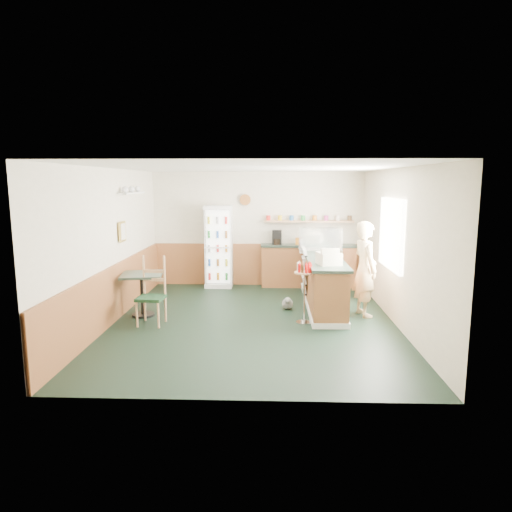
{
  "coord_description": "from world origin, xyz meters",
  "views": [
    {
      "loc": [
        0.34,
        -7.85,
        2.46
      ],
      "look_at": [
        0.04,
        0.6,
        1.09
      ],
      "focal_mm": 32.0,
      "sensor_mm": 36.0,
      "label": 1
    }
  ],
  "objects_px": {
    "cafe_chair": "(152,288)",
    "shopkeeper": "(365,269)",
    "cash_register": "(329,259)",
    "condiment_stand": "(304,282)",
    "display_case": "(320,240)",
    "cafe_table": "(142,286)",
    "drinks_fridge": "(219,246)"
  },
  "relations": [
    {
      "from": "drinks_fridge",
      "to": "display_case",
      "type": "distance_m",
      "value": 2.53
    },
    {
      "from": "cash_register",
      "to": "drinks_fridge",
      "type": "bearing_deg",
      "value": 116.91
    },
    {
      "from": "cash_register",
      "to": "condiment_stand",
      "type": "height_order",
      "value": "cash_register"
    },
    {
      "from": "display_case",
      "to": "cash_register",
      "type": "bearing_deg",
      "value": -90.0
    },
    {
      "from": "shopkeeper",
      "to": "cash_register",
      "type": "bearing_deg",
      "value": 95.83
    },
    {
      "from": "condiment_stand",
      "to": "drinks_fridge",
      "type": "bearing_deg",
      "value": 122.96
    },
    {
      "from": "display_case",
      "to": "cash_register",
      "type": "xyz_separation_m",
      "value": [
        -0.0,
        -1.49,
        -0.14
      ]
    },
    {
      "from": "drinks_fridge",
      "to": "condiment_stand",
      "type": "height_order",
      "value": "drinks_fridge"
    },
    {
      "from": "drinks_fridge",
      "to": "shopkeeper",
      "type": "height_order",
      "value": "drinks_fridge"
    },
    {
      "from": "display_case",
      "to": "cafe_table",
      "type": "xyz_separation_m",
      "value": [
        -3.4,
        -1.4,
        -0.7
      ]
    },
    {
      "from": "shopkeeper",
      "to": "condiment_stand",
      "type": "relative_size",
      "value": 1.65
    },
    {
      "from": "drinks_fridge",
      "to": "display_case",
      "type": "relative_size",
      "value": 2.16
    },
    {
      "from": "condiment_stand",
      "to": "cafe_table",
      "type": "distance_m",
      "value": 2.97
    },
    {
      "from": "display_case",
      "to": "cafe_chair",
      "type": "height_order",
      "value": "display_case"
    },
    {
      "from": "shopkeeper",
      "to": "condiment_stand",
      "type": "height_order",
      "value": "shopkeeper"
    },
    {
      "from": "drinks_fridge",
      "to": "display_case",
      "type": "bearing_deg",
      "value": -25.34
    },
    {
      "from": "cafe_table",
      "to": "cafe_chair",
      "type": "height_order",
      "value": "cafe_chair"
    },
    {
      "from": "cafe_chair",
      "to": "drinks_fridge",
      "type": "bearing_deg",
      "value": 78.85
    },
    {
      "from": "display_case",
      "to": "cafe_table",
      "type": "height_order",
      "value": "display_case"
    },
    {
      "from": "cafe_table",
      "to": "condiment_stand",
      "type": "bearing_deg",
      "value": -6.37
    },
    {
      "from": "display_case",
      "to": "cash_register",
      "type": "distance_m",
      "value": 1.5
    },
    {
      "from": "shopkeeper",
      "to": "cafe_chair",
      "type": "bearing_deg",
      "value": 83.78
    },
    {
      "from": "condiment_stand",
      "to": "cafe_table",
      "type": "xyz_separation_m",
      "value": [
        -2.95,
        0.33,
        -0.17
      ]
    },
    {
      "from": "drinks_fridge",
      "to": "cafe_table",
      "type": "height_order",
      "value": "drinks_fridge"
    },
    {
      "from": "cash_register",
      "to": "cafe_chair",
      "type": "bearing_deg",
      "value": 171.42
    },
    {
      "from": "cafe_table",
      "to": "cafe_chair",
      "type": "bearing_deg",
      "value": -54.77
    },
    {
      "from": "cash_register",
      "to": "condiment_stand",
      "type": "bearing_deg",
      "value": -166.61
    },
    {
      "from": "display_case",
      "to": "shopkeeper",
      "type": "xyz_separation_m",
      "value": [
        0.7,
        -1.22,
        -0.38
      ]
    },
    {
      "from": "cafe_chair",
      "to": "shopkeeper",
      "type": "bearing_deg",
      "value": 13.92
    },
    {
      "from": "shopkeeper",
      "to": "cafe_chair",
      "type": "xyz_separation_m",
      "value": [
        -3.81,
        -0.59,
        -0.26
      ]
    },
    {
      "from": "shopkeeper",
      "to": "cafe_table",
      "type": "bearing_deg",
      "value": 77.39
    },
    {
      "from": "display_case",
      "to": "cafe_table",
      "type": "relative_size",
      "value": 1.07
    }
  ]
}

